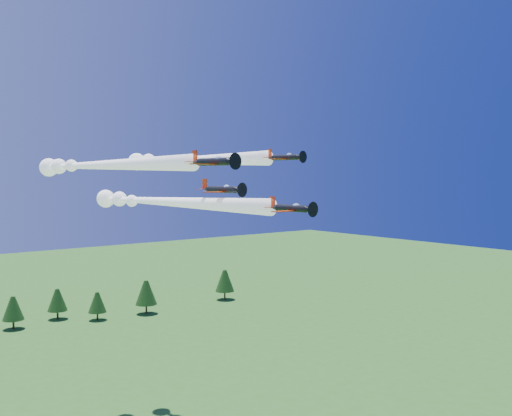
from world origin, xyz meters
TOP-DOWN VIEW (x-y plane):
  - plane_lead at (-3.25, 22.85)m, footprint 10.40×58.48m
  - plane_left at (-12.83, 28.85)m, footprint 13.18×56.20m
  - plane_right at (4.72, 28.48)m, footprint 11.61×46.94m
  - plane_slot at (-1.28, 6.55)m, footprint 8.36×9.17m
  - treeline at (-4.06, 109.92)m, footprint 156.16×21.22m

SIDE VIEW (x-z plane):
  - treeline at x=-4.06m, z-range 0.78..12.29m
  - plane_lead at x=-3.25m, z-range 40.60..44.30m
  - plane_slot at x=-1.28m, z-range 43.39..46.31m
  - plane_left at x=-12.83m, z-range 47.18..50.88m
  - plane_right at x=4.72m, z-range 48.30..52.00m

